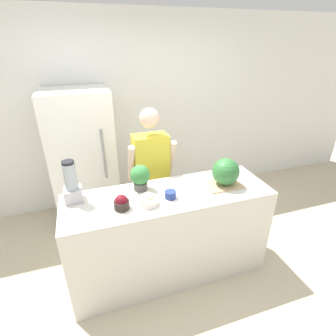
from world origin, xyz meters
name	(u,v)px	position (x,y,z in m)	size (l,w,h in m)	color
ground_plane	(179,293)	(0.00, 0.00, 0.00)	(14.00, 14.00, 0.00)	beige
wall_back	(132,114)	(0.00, 1.95, 1.30)	(8.00, 0.06, 2.60)	white
counter_island	(169,235)	(0.00, 0.31, 0.48)	(1.93, 0.62, 0.96)	beige
refrigerator	(84,159)	(-0.72, 1.57, 0.87)	(0.78, 0.67, 1.73)	white
person	(151,176)	(-0.01, 0.92, 0.83)	(0.52, 0.26, 1.61)	gray
cutting_board	(222,184)	(0.55, 0.30, 0.97)	(0.35, 0.25, 0.01)	tan
watermelon	(226,172)	(0.57, 0.30, 1.10)	(0.26, 0.26, 0.26)	#2D6B33
bowl_cherries	(121,203)	(-0.45, 0.21, 1.01)	(0.13, 0.13, 0.13)	#2D231E
bowl_cream	(148,200)	(-0.22, 0.20, 1.00)	(0.17, 0.17, 0.12)	white
bowl_small_blue	(170,194)	(-0.01, 0.24, 0.99)	(0.10, 0.10, 0.07)	navy
blender	(72,185)	(-0.83, 0.47, 1.12)	(0.15, 0.15, 0.38)	#B7B7BC
potted_plant	(140,177)	(-0.23, 0.47, 1.09)	(0.18, 0.18, 0.25)	#514C47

